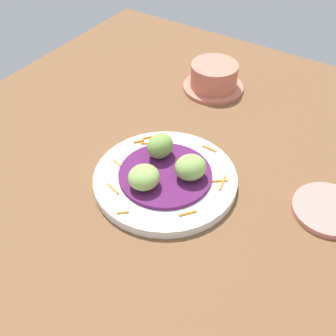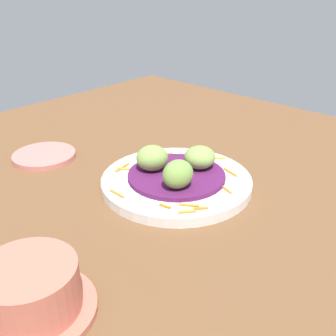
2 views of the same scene
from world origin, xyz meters
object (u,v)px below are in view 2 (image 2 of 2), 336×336
Objects in this scene: guac_scoop_center at (152,156)px; terracotta_bowl at (30,292)px; guac_scoop_right at (178,174)px; guac_scoop_left at (200,157)px; side_plate_small at (44,156)px; main_plate at (176,182)px.

guac_scoop_center is 32.73cm from terracotta_bowl.
guac_scoop_right is 0.37× the size of terracotta_bowl.
guac_scoop_left is 0.45× the size of side_plate_small.
side_plate_small is at bearing 18.70° from main_plate.
guac_scoop_left is (-1.27, -4.47, 3.46)cm from main_plate.
guac_scoop_right is at bearing 104.10° from guac_scoop_left.
side_plate_small is at bearing 25.87° from guac_scoop_left.
main_plate is 5.94cm from guac_scoop_center.
main_plate is 27.81cm from side_plate_small.
side_plate_small is (21.83, 7.78, -4.02)cm from guac_scoop_center.
guac_scoop_center reaches higher than side_plate_small.
guac_scoop_right reaches higher than guac_scoop_left.
guac_scoop_left is 8.06cm from guac_scoop_right.
guac_scoop_right is at bearing -81.26° from terracotta_bowl.
guac_scoop_left is 1.00× the size of guac_scoop_center.
terracotta_bowl is (-33.90, 22.60, 2.35)cm from side_plate_small.
main_plate is 5.80cm from guac_scoop_left.
guac_scoop_center is at bearing -160.38° from side_plate_small.
guac_scoop_center is (4.51, 1.13, 3.70)cm from main_plate.
side_plate_small is at bearing -33.68° from terracotta_bowl.
guac_scoop_center is 0.40× the size of terracotta_bowl.
guac_scoop_left is 0.40× the size of terracotta_bowl.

